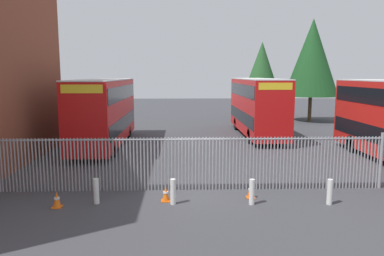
# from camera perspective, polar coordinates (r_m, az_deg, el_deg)

# --- Properties ---
(ground_plane) EXTENTS (100.00, 100.00, 0.00)m
(ground_plane) POSITION_cam_1_polar(r_m,az_deg,el_deg) (23.11, -0.32, -3.47)
(ground_plane) COLOR #3D3D42
(palisade_fence) EXTENTS (15.84, 0.14, 2.35)m
(palisade_fence) POSITION_cam_1_polar(r_m,az_deg,el_deg) (15.05, 0.07, -5.30)
(palisade_fence) COLOR gray
(palisade_fence) RESTS_ON ground
(double_decker_bus_behind_fence_left) EXTENTS (2.54, 10.81, 4.42)m
(double_decker_bus_behind_fence_left) POSITION_cam_1_polar(r_m,az_deg,el_deg) (24.80, -13.45, 2.77)
(double_decker_bus_behind_fence_left) COLOR red
(double_decker_bus_behind_fence_left) RESTS_ON ground
(double_decker_bus_behind_fence_right) EXTENTS (2.54, 10.81, 4.42)m
(double_decker_bus_behind_fence_right) POSITION_cam_1_polar(r_m,az_deg,el_deg) (28.80, 10.06, 3.62)
(double_decker_bus_behind_fence_right) COLOR red
(double_decker_bus_behind_fence_right) RESTS_ON ground
(bollard_near_left) EXTENTS (0.20, 0.20, 0.95)m
(bollard_near_left) POSITION_cam_1_polar(r_m,az_deg,el_deg) (14.13, -14.66, -9.47)
(bollard_near_left) COLOR silver
(bollard_near_left) RESTS_ON ground
(bollard_center_front) EXTENTS (0.20, 0.20, 0.95)m
(bollard_center_front) POSITION_cam_1_polar(r_m,az_deg,el_deg) (13.64, -2.97, -9.85)
(bollard_center_front) COLOR silver
(bollard_center_front) RESTS_ON ground
(bollard_near_right) EXTENTS (0.20, 0.20, 0.95)m
(bollard_near_right) POSITION_cam_1_polar(r_m,az_deg,el_deg) (13.77, 9.30, -9.78)
(bollard_near_right) COLOR silver
(bollard_near_right) RESTS_ON ground
(bollard_far_right) EXTENTS (0.20, 0.20, 0.95)m
(bollard_far_right) POSITION_cam_1_polar(r_m,az_deg,el_deg) (14.49, 20.62, -9.28)
(bollard_far_right) COLOR silver
(bollard_far_right) RESTS_ON ground
(traffic_cone_by_gate) EXTENTS (0.34, 0.34, 0.59)m
(traffic_cone_by_gate) POSITION_cam_1_polar(r_m,az_deg,el_deg) (14.20, -20.27, -10.42)
(traffic_cone_by_gate) COLOR orange
(traffic_cone_by_gate) RESTS_ON ground
(traffic_cone_mid_forecourt) EXTENTS (0.34, 0.34, 0.59)m
(traffic_cone_mid_forecourt) POSITION_cam_1_polar(r_m,az_deg,el_deg) (14.50, 9.14, -9.60)
(traffic_cone_mid_forecourt) COLOR orange
(traffic_cone_mid_forecourt) RESTS_ON ground
(traffic_cone_near_kerb) EXTENTS (0.34, 0.34, 0.59)m
(traffic_cone_near_kerb) POSITION_cam_1_polar(r_m,az_deg,el_deg) (14.01, -4.11, -10.17)
(traffic_cone_near_kerb) COLOR orange
(traffic_cone_near_kerb) RESTS_ON ground
(tree_tall_back) EXTENTS (4.41, 4.41, 8.21)m
(tree_tall_back) POSITION_cam_1_polar(r_m,az_deg,el_deg) (40.81, 10.78, 8.65)
(tree_tall_back) COLOR #4C3823
(tree_tall_back) RESTS_ON ground
(tree_short_side) EXTENTS (5.33, 5.33, 10.18)m
(tree_short_side) POSITION_cam_1_polar(r_m,az_deg,el_deg) (39.00, 18.17, 10.33)
(tree_short_side) COLOR #4C3823
(tree_short_side) RESTS_ON ground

